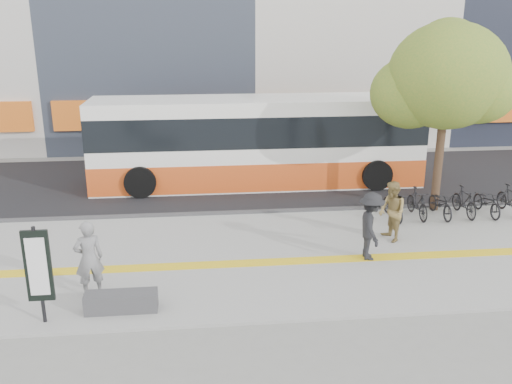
{
  "coord_description": "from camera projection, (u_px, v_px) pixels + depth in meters",
  "views": [
    {
      "loc": [
        -0.75,
        -12.47,
        6.36
      ],
      "look_at": [
        0.77,
        2.0,
        1.76
      ],
      "focal_mm": 38.74,
      "sensor_mm": 36.0,
      "label": 1
    }
  ],
  "objects": [
    {
      "name": "pedestrian_tan",
      "position": [
        392.0,
        212.0,
        16.06
      ],
      "size": [
        0.82,
        0.98,
        1.79
      ],
      "primitive_type": "imported",
      "rotation": [
        0.0,
        0.0,
        -1.39
      ],
      "color": "olive",
      "rests_on": "sidewalk"
    },
    {
      "name": "sidewalk",
      "position": [
        230.0,
        258.0,
        15.23
      ],
      "size": [
        40.0,
        7.0,
        0.08
      ],
      "primitive_type": "cube",
      "color": "gray",
      "rests_on": "ground"
    },
    {
      "name": "tactile_strip",
      "position": [
        231.0,
        264.0,
        14.74
      ],
      "size": [
        40.0,
        0.45,
        0.01
      ],
      "primitive_type": "cube",
      "color": "yellow",
      "rests_on": "sidewalk"
    },
    {
      "name": "signboard",
      "position": [
        38.0,
        267.0,
        11.56
      ],
      "size": [
        0.55,
        0.1,
        2.2
      ],
      "color": "black",
      "rests_on": "sidewalk"
    },
    {
      "name": "curb",
      "position": [
        224.0,
        214.0,
        18.54
      ],
      "size": [
        40.0,
        0.25,
        0.14
      ],
      "primitive_type": "cube",
      "color": "#313134",
      "rests_on": "ground"
    },
    {
      "name": "ground",
      "position": [
        234.0,
        284.0,
        13.82
      ],
      "size": [
        120.0,
        120.0,
        0.0
      ],
      "primitive_type": "plane",
      "color": "slate",
      "rests_on": "ground"
    },
    {
      "name": "bus",
      "position": [
        257.0,
        144.0,
        21.53
      ],
      "size": [
        12.71,
        3.01,
        3.38
      ],
      "color": "white",
      "rests_on": "street"
    },
    {
      "name": "bicycle_row",
      "position": [
        452.0,
        203.0,
        18.19
      ],
      "size": [
        4.59,
        1.68,
        0.97
      ],
      "color": "black",
      "rests_on": "sidewalk"
    },
    {
      "name": "bench",
      "position": [
        121.0,
        302.0,
        12.33
      ],
      "size": [
        1.6,
        0.45,
        0.45
      ],
      "primitive_type": "cube",
      "color": "#313134",
      "rests_on": "sidewalk"
    },
    {
      "name": "street_tree",
      "position": [
        445.0,
        78.0,
        17.75
      ],
      "size": [
        4.4,
        3.8,
        6.31
      ],
      "color": "#392919",
      "rests_on": "sidewalk"
    },
    {
      "name": "seated_woman",
      "position": [
        89.0,
        259.0,
        12.85
      ],
      "size": [
        0.79,
        0.65,
        1.86
      ],
      "primitive_type": "imported",
      "rotation": [
        0.0,
        0.0,
        3.49
      ],
      "color": "black",
      "rests_on": "sidewalk"
    },
    {
      "name": "street",
      "position": [
        219.0,
        181.0,
        22.34
      ],
      "size": [
        40.0,
        8.0,
        0.06
      ],
      "primitive_type": "cube",
      "color": "black",
      "rests_on": "ground"
    },
    {
      "name": "pedestrian_dark",
      "position": [
        371.0,
        226.0,
        14.81
      ],
      "size": [
        0.81,
        1.27,
        1.88
      ],
      "primitive_type": "imported",
      "rotation": [
        0.0,
        0.0,
        1.48
      ],
      "color": "black",
      "rests_on": "sidewalk"
    }
  ]
}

